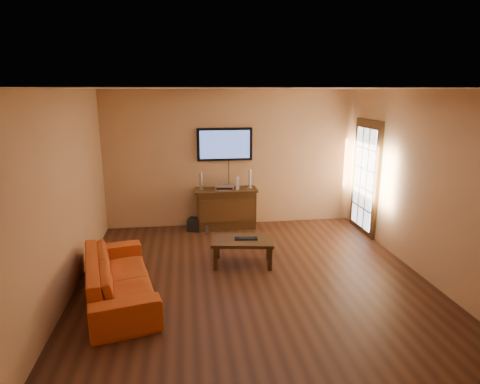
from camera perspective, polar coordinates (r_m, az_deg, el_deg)
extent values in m
plane|color=black|center=(6.05, 1.77, -12.01)|extent=(5.00, 5.00, 0.00)
plane|color=tan|center=(8.01, -1.16, 4.73)|extent=(5.00, 0.00, 5.00)
plane|color=tan|center=(5.73, -23.60, -0.36)|extent=(0.00, 5.00, 5.00)
plane|color=tan|center=(6.49, 24.20, 1.18)|extent=(0.00, 5.00, 5.00)
plane|color=white|center=(5.43, 2.00, 14.49)|extent=(5.00, 5.00, 0.00)
cube|color=#311C0B|center=(7.99, 17.39, 1.85)|extent=(0.06, 1.02, 2.22)
cube|color=white|center=(7.97, 17.15, 1.85)|extent=(0.01, 0.79, 1.89)
cube|color=#311C0B|center=(7.99, -1.97, -2.48)|extent=(1.14, 0.43, 0.75)
cube|color=#311B09|center=(7.77, -1.80, -2.67)|extent=(1.05, 0.02, 0.45)
cube|color=#311C0B|center=(7.89, -2.00, 0.28)|extent=(1.21, 0.46, 0.04)
cube|color=black|center=(7.91, -2.19, 6.80)|extent=(1.09, 0.07, 0.64)
cube|color=#4059A6|center=(7.87, -2.17, 6.76)|extent=(0.98, 0.01, 0.55)
cube|color=#311C0B|center=(6.32, 0.40, -6.93)|extent=(1.03, 0.72, 0.05)
cube|color=#311C0B|center=(6.21, -3.53, -9.44)|extent=(0.06, 0.06, 0.37)
cube|color=#311C0B|center=(6.20, 4.26, -9.50)|extent=(0.06, 0.06, 0.37)
cube|color=#311C0B|center=(6.62, -3.21, -7.87)|extent=(0.06, 0.06, 0.37)
cube|color=#311C0B|center=(6.61, 4.06, -7.92)|extent=(0.06, 0.06, 0.37)
imported|color=#BA4514|center=(5.57, -16.90, -10.57)|extent=(1.03, 2.11, 0.79)
cylinder|color=silver|center=(7.88, -5.54, 0.42)|extent=(0.09, 0.09, 0.01)
cylinder|color=silver|center=(7.84, -5.57, 1.61)|extent=(0.05, 0.05, 0.32)
cylinder|color=silver|center=(7.98, 1.39, 0.65)|extent=(0.10, 0.10, 0.02)
cylinder|color=silver|center=(7.93, 1.40, 1.96)|extent=(0.06, 0.06, 0.36)
cube|color=silver|center=(7.85, -2.18, 0.68)|extent=(0.39, 0.31, 0.08)
cube|color=white|center=(7.85, -0.31, 1.28)|extent=(0.09, 0.18, 0.24)
cube|color=black|center=(7.94, -6.45, -4.60)|extent=(0.31, 0.31, 0.24)
cylinder|color=white|center=(7.70, -4.74, -5.48)|extent=(0.06, 0.06, 0.16)
sphere|color=white|center=(7.67, -4.75, -4.88)|extent=(0.03, 0.03, 0.03)
cube|color=black|center=(6.31, 0.86, -6.63)|extent=(0.37, 0.18, 0.02)
cube|color=black|center=(6.31, 0.86, -6.54)|extent=(0.24, 0.12, 0.01)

